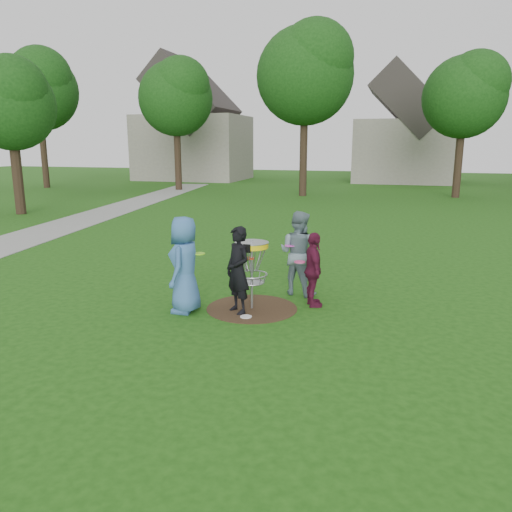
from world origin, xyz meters
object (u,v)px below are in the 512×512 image
(player_maroon, at_px, (313,270))
(disc_golf_basket, at_px, (252,258))
(player_blue, at_px, (185,265))
(player_grey, at_px, (298,253))
(player_black, at_px, (238,270))

(player_maroon, bearing_deg, disc_golf_basket, 91.86)
(player_blue, bearing_deg, player_maroon, 110.32)
(player_grey, bearing_deg, disc_golf_basket, 78.58)
(player_black, distance_m, player_maroon, 1.53)
(player_black, height_order, disc_golf_basket, player_black)
(disc_golf_basket, bearing_deg, player_maroon, 23.15)
(player_black, bearing_deg, disc_golf_basket, 95.99)
(player_grey, xyz_separation_m, player_maroon, (0.45, -0.74, -0.15))
(disc_golf_basket, bearing_deg, player_grey, 60.97)
(player_maroon, relative_size, disc_golf_basket, 1.09)
(player_grey, distance_m, player_maroon, 0.88)
(player_black, bearing_deg, player_grey, 99.06)
(player_grey, bearing_deg, player_black, 77.82)
(player_blue, xyz_separation_m, player_grey, (1.86, 1.73, -0.03))
(player_blue, bearing_deg, player_black, 99.34)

